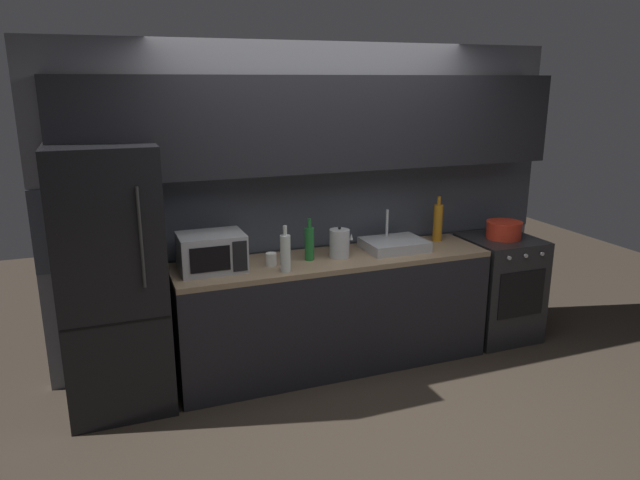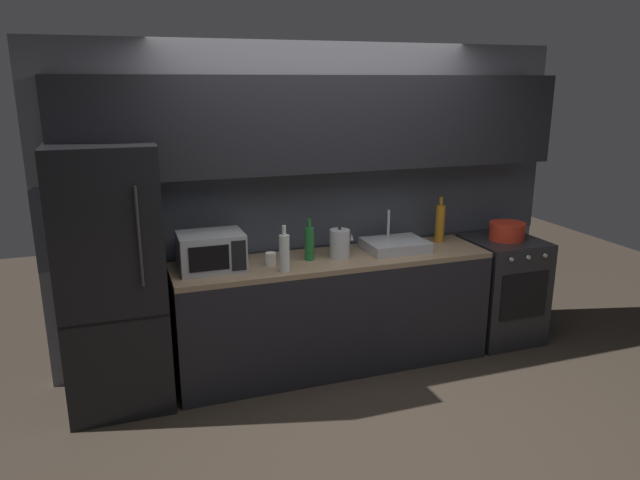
# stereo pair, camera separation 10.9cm
# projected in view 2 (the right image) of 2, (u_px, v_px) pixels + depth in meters

# --- Properties ---
(ground_plane) EXTENTS (10.00, 10.00, 0.00)m
(ground_plane) POSITION_uv_depth(u_px,v_px,m) (380.00, 423.00, 3.93)
(ground_plane) COLOR #2D261E
(back_wall) EXTENTS (4.20, 0.44, 2.50)m
(back_wall) POSITION_uv_depth(u_px,v_px,m) (321.00, 168.00, 4.61)
(back_wall) COLOR slate
(back_wall) RESTS_ON ground
(counter_run) EXTENTS (2.46, 0.60, 0.90)m
(counter_run) POSITION_uv_depth(u_px,v_px,m) (333.00, 312.00, 4.63)
(counter_run) COLOR black
(counter_run) RESTS_ON ground
(refrigerator) EXTENTS (0.68, 0.69, 1.83)m
(refrigerator) POSITION_uv_depth(u_px,v_px,m) (112.00, 279.00, 3.99)
(refrigerator) COLOR black
(refrigerator) RESTS_ON ground
(oven_range) EXTENTS (0.60, 0.62, 0.90)m
(oven_range) POSITION_uv_depth(u_px,v_px,m) (501.00, 289.00, 5.13)
(oven_range) COLOR #232326
(oven_range) RESTS_ON ground
(microwave) EXTENTS (0.46, 0.35, 0.27)m
(microwave) POSITION_uv_depth(u_px,v_px,m) (211.00, 251.00, 4.19)
(microwave) COLOR #A8AAAF
(microwave) RESTS_ON counter_run
(sink_basin) EXTENTS (0.48, 0.38, 0.30)m
(sink_basin) POSITION_uv_depth(u_px,v_px,m) (395.00, 245.00, 4.70)
(sink_basin) COLOR #ADAFB5
(sink_basin) RESTS_ON counter_run
(kettle) EXTENTS (0.19, 0.16, 0.24)m
(kettle) POSITION_uv_depth(u_px,v_px,m) (340.00, 243.00, 4.49)
(kettle) COLOR #B7BABF
(kettle) RESTS_ON counter_run
(wine_bottle_green) EXTENTS (0.07, 0.07, 0.32)m
(wine_bottle_green) POSITION_uv_depth(u_px,v_px,m) (309.00, 243.00, 4.42)
(wine_bottle_green) COLOR #1E6B2D
(wine_bottle_green) RESTS_ON counter_run
(wine_bottle_clear) EXTENTS (0.08, 0.08, 0.34)m
(wine_bottle_clear) POSITION_uv_depth(u_px,v_px,m) (284.00, 252.00, 4.15)
(wine_bottle_clear) COLOR silver
(wine_bottle_clear) RESTS_ON counter_run
(wine_bottle_amber) EXTENTS (0.08, 0.08, 0.38)m
(wine_bottle_amber) POSITION_uv_depth(u_px,v_px,m) (440.00, 223.00, 4.91)
(wine_bottle_amber) COLOR #B27019
(wine_bottle_amber) RESTS_ON counter_run
(mug_white) EXTENTS (0.08, 0.08, 0.10)m
(mug_white) POSITION_uv_depth(u_px,v_px,m) (271.00, 259.00, 4.31)
(mug_white) COLOR silver
(mug_white) RESTS_ON counter_run
(mug_dark) EXTENTS (0.08, 0.08, 0.09)m
(mug_dark) POSITION_uv_depth(u_px,v_px,m) (339.00, 244.00, 4.70)
(mug_dark) COLOR black
(mug_dark) RESTS_ON counter_run
(cooking_pot) EXTENTS (0.30, 0.30, 0.15)m
(cooking_pot) POSITION_uv_depth(u_px,v_px,m) (507.00, 231.00, 5.00)
(cooking_pot) COLOR red
(cooking_pot) RESTS_ON oven_range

